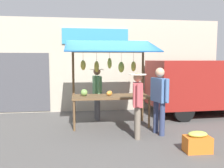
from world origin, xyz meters
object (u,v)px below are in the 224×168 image
Objects in this scene: market_stall at (110,73)px; vendor_with_sunhat at (97,89)px; parked_van at (209,82)px; shopper_in_grey_tee at (138,100)px; produce_crate_near at (197,142)px; shopper_in_striped_shirt at (159,96)px.

vendor_with_sunhat is (0.31, -0.71, -0.57)m from market_stall.
parked_van is at bearing 88.67° from vendor_with_sunhat.
market_stall is at bearing 18.88° from vendor_with_sunhat.
vendor_with_sunhat is 2.09m from shopper_in_grey_tee.
shopper_in_grey_tee reaches higher than produce_crate_near.
shopper_in_grey_tee is (-0.83, 1.92, -0.03)m from vendor_with_sunhat.
shopper_in_striped_shirt is 3.11× the size of produce_crate_near.
vendor_with_sunhat is at bearing 26.06° from shopper_in_striped_shirt.
shopper_in_grey_tee is 1.66m from produce_crate_near.
produce_crate_near is at bearing -125.90° from shopper_in_grey_tee.
shopper_in_striped_shirt is 0.65m from shopper_in_grey_tee.
market_stall is 1.62m from shopper_in_striped_shirt.
shopper_in_striped_shirt is at bearing 138.43° from market_stall.
market_stall is 1.46× the size of shopper_in_striped_shirt.
parked_van is 3.96m from produce_crate_near.
market_stall is 1.56× the size of shopper_in_grey_tee.
market_stall is 0.56× the size of parked_van.
shopper_in_striped_shirt is at bearing -72.82° from produce_crate_near.
shopper_in_grey_tee is at bearing 93.43° from shopper_in_striped_shirt.
shopper_in_striped_shirt is 1.07× the size of shopper_in_grey_tee.
market_stall reaches higher than parked_van.
vendor_with_sunhat reaches higher than shopper_in_grey_tee.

